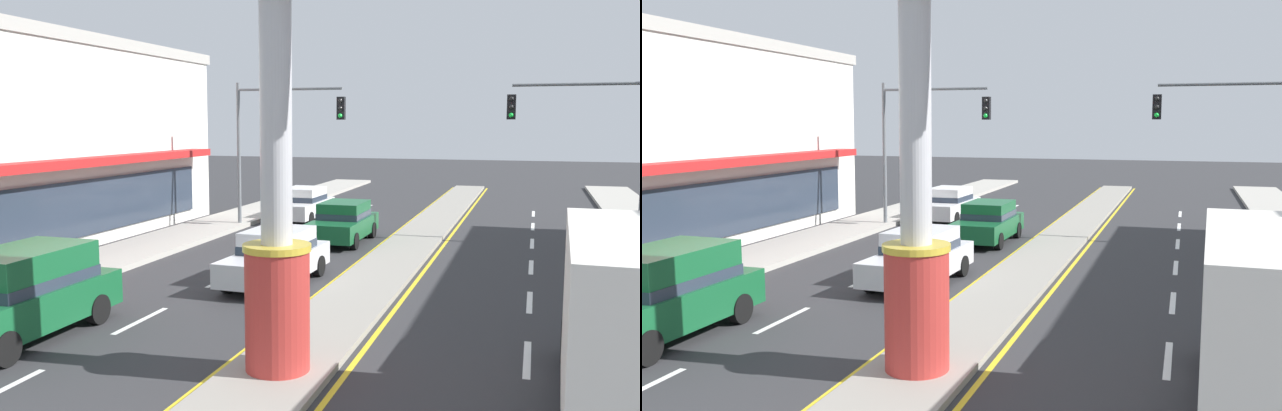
{
  "view_description": "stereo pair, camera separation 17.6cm",
  "coord_description": "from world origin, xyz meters",
  "views": [
    {
      "loc": [
        4.27,
        -4.11,
        4.53
      ],
      "look_at": [
        -0.49,
        10.97,
        2.6
      ],
      "focal_mm": 38.37,
      "sensor_mm": 36.0,
      "label": 1
    },
    {
      "loc": [
        4.44,
        -4.05,
        4.53
      ],
      "look_at": [
        -0.49,
        10.97,
        2.6
      ],
      "focal_mm": 38.37,
      "sensor_mm": 36.0,
      "label": 2
    }
  ],
  "objects": [
    {
      "name": "sidewalk_left",
      "position": [
        -8.9,
        16.0,
        0.09
      ],
      "size": [
        2.69,
        60.0,
        0.18
      ],
      "primitive_type": "cube",
      "color": "#ADA89E",
      "rests_on": "ground"
    },
    {
      "name": "traffic_light_right_side",
      "position": [
        6.19,
        22.62,
        4.25
      ],
      "size": [
        4.86,
        0.46,
        6.2
      ],
      "color": "slate",
      "rests_on": "ground"
    },
    {
      "name": "district_sign",
      "position": [
        0.0,
        6.9,
        4.68
      ],
      "size": [
        7.38,
        1.21,
        8.42
      ],
      "color": "#B7332D",
      "rests_on": "median_strip"
    },
    {
      "name": "suv_near_right_lane",
      "position": [
        -5.91,
        7.34,
        0.98
      ],
      "size": [
        1.97,
        4.6,
        1.9
      ],
      "color": "#14562D",
      "rests_on": "ground"
    },
    {
      "name": "lane_markings",
      "position": [
        -0.0,
        16.65,
        0.0
      ],
      "size": [
        8.65,
        52.0,
        0.01
      ],
      "color": "silver",
      "rests_on": "ground"
    },
    {
      "name": "sedan_far_left_oncoming",
      "position": [
        -2.6,
        20.58,
        0.79
      ],
      "size": [
        1.87,
        4.32,
        1.53
      ],
      "color": "#14562D",
      "rests_on": "ground"
    },
    {
      "name": "sedan_mid_left_lane",
      "position": [
        -5.9,
        25.49,
        0.79
      ],
      "size": [
        1.89,
        4.32,
        1.53
      ],
      "color": "white",
      "rests_on": "ground"
    },
    {
      "name": "median_strip",
      "position": [
        0.0,
        18.0,
        0.07
      ],
      "size": [
        1.91,
        52.0,
        0.14
      ],
      "primitive_type": "cube",
      "color": "gray",
      "rests_on": "ground"
    },
    {
      "name": "traffic_light_left_side",
      "position": [
        -6.19,
        22.91,
        4.25
      ],
      "size": [
        4.86,
        0.46,
        6.2
      ],
      "color": "slate",
      "rests_on": "ground"
    },
    {
      "name": "sedan_far_right_lane",
      "position": [
        -2.6,
        13.55,
        0.79
      ],
      "size": [
        1.97,
        4.37,
        1.53
      ],
      "color": "silver",
      "rests_on": "ground"
    }
  ]
}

